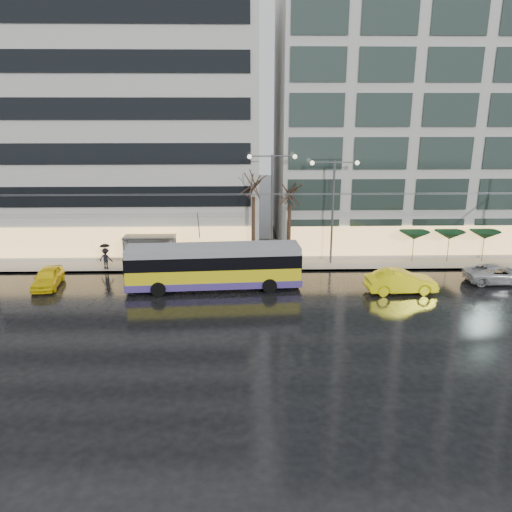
{
  "coord_description": "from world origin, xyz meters",
  "views": [
    {
      "loc": [
        -0.28,
        -29.22,
        12.65
      ],
      "look_at": [
        0.57,
        5.0,
        2.52
      ],
      "focal_mm": 35.0,
      "sensor_mm": 36.0,
      "label": 1
    }
  ],
  "objects_px": {
    "street_lamp_near": "(272,194)",
    "taxi_a": "(48,277)",
    "bus_shelter": "(146,244)",
    "trolleybus": "(214,268)"
  },
  "relations": [
    {
      "from": "bus_shelter",
      "to": "street_lamp_near",
      "type": "distance_m",
      "value": 11.14
    },
    {
      "from": "street_lamp_near",
      "to": "taxi_a",
      "type": "relative_size",
      "value": 2.14
    },
    {
      "from": "bus_shelter",
      "to": "street_lamp_near",
      "type": "bearing_deg",
      "value": 0.63
    },
    {
      "from": "trolleybus",
      "to": "taxi_a",
      "type": "distance_m",
      "value": 12.34
    },
    {
      "from": "street_lamp_near",
      "to": "taxi_a",
      "type": "xyz_separation_m",
      "value": [
        -16.77,
        -4.88,
        -5.27
      ]
    },
    {
      "from": "trolleybus",
      "to": "bus_shelter",
      "type": "relative_size",
      "value": 3.01
    },
    {
      "from": "bus_shelter",
      "to": "taxi_a",
      "type": "bearing_deg",
      "value": -143.23
    },
    {
      "from": "street_lamp_near",
      "to": "trolleybus",
      "type": "bearing_deg",
      "value": -128.92
    },
    {
      "from": "taxi_a",
      "to": "bus_shelter",
      "type": "bearing_deg",
      "value": 30.58
    },
    {
      "from": "trolleybus",
      "to": "bus_shelter",
      "type": "distance_m",
      "value": 8.03
    }
  ]
}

